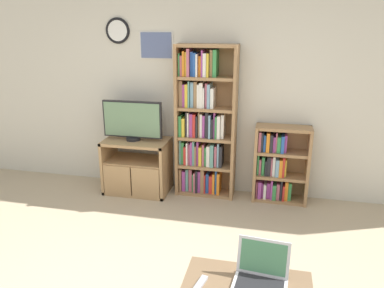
{
  "coord_description": "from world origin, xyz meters",
  "views": [
    {
      "loc": [
        0.86,
        -2.12,
        2.1
      ],
      "look_at": [
        0.1,
        1.31,
        0.96
      ],
      "focal_mm": 35.0,
      "sensor_mm": 36.0,
      "label": 1
    }
  ],
  "objects_px": {
    "bookshelf_short": "(277,165)",
    "tv_stand": "(137,166)",
    "laptop": "(261,274)",
    "television": "(132,121)",
    "bookshelf_tall": "(203,125)",
    "remote_near_laptop": "(200,283)"
  },
  "relations": [
    {
      "from": "television",
      "to": "tv_stand",
      "type": "bearing_deg",
      "value": -13.28
    },
    {
      "from": "television",
      "to": "bookshelf_tall",
      "type": "distance_m",
      "value": 0.88
    },
    {
      "from": "tv_stand",
      "to": "television",
      "type": "relative_size",
      "value": 1.08
    },
    {
      "from": "laptop",
      "to": "television",
      "type": "bearing_deg",
      "value": 134.72
    },
    {
      "from": "bookshelf_tall",
      "to": "bookshelf_short",
      "type": "relative_size",
      "value": 1.98
    },
    {
      "from": "remote_near_laptop",
      "to": "tv_stand",
      "type": "bearing_deg",
      "value": -46.52
    },
    {
      "from": "bookshelf_short",
      "to": "bookshelf_tall",
      "type": "bearing_deg",
      "value": -179.65
    },
    {
      "from": "laptop",
      "to": "bookshelf_short",
      "type": "bearing_deg",
      "value": 92.59
    },
    {
      "from": "television",
      "to": "bookshelf_short",
      "type": "relative_size",
      "value": 0.8
    },
    {
      "from": "bookshelf_short",
      "to": "laptop",
      "type": "xyz_separation_m",
      "value": [
        -0.1,
        -2.19,
        0.04
      ]
    },
    {
      "from": "bookshelf_short",
      "to": "tv_stand",
      "type": "bearing_deg",
      "value": -175.16
    },
    {
      "from": "tv_stand",
      "to": "bookshelf_tall",
      "type": "distance_m",
      "value": 1.01
    },
    {
      "from": "laptop",
      "to": "remote_near_laptop",
      "type": "bearing_deg",
      "value": -158.77
    },
    {
      "from": "television",
      "to": "bookshelf_tall",
      "type": "height_order",
      "value": "bookshelf_tall"
    },
    {
      "from": "bookshelf_short",
      "to": "remote_near_laptop",
      "type": "bearing_deg",
      "value": -102.03
    },
    {
      "from": "bookshelf_short",
      "to": "remote_near_laptop",
      "type": "height_order",
      "value": "bookshelf_short"
    },
    {
      "from": "tv_stand",
      "to": "television",
      "type": "xyz_separation_m",
      "value": [
        -0.04,
        0.01,
        0.6
      ]
    },
    {
      "from": "bookshelf_tall",
      "to": "remote_near_laptop",
      "type": "distance_m",
      "value": 2.38
    },
    {
      "from": "laptop",
      "to": "bookshelf_tall",
      "type": "bearing_deg",
      "value": 115.86
    },
    {
      "from": "television",
      "to": "bookshelf_tall",
      "type": "bearing_deg",
      "value": 8.81
    },
    {
      "from": "bookshelf_short",
      "to": "laptop",
      "type": "height_order",
      "value": "bookshelf_short"
    },
    {
      "from": "bookshelf_tall",
      "to": "bookshelf_short",
      "type": "distance_m",
      "value": 1.03
    }
  ]
}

